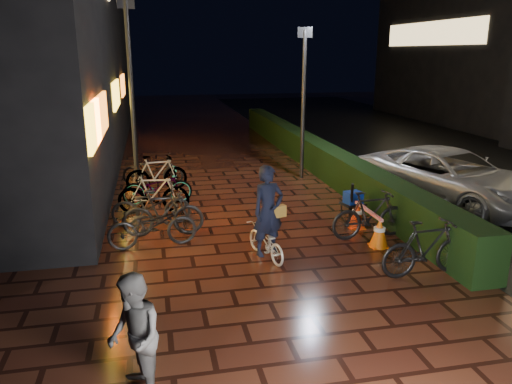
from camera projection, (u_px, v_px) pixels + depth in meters
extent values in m
plane|color=#381911|center=(278.00, 260.00, 9.94)|extent=(80.00, 80.00, 0.00)
cube|color=black|center=(505.00, 178.00, 16.43)|extent=(11.00, 60.00, 0.01)
cube|color=black|center=(312.00, 152.00, 18.00)|extent=(0.70, 20.00, 1.00)
imported|color=#5F5F62|center=(134.00, 338.00, 5.83)|extent=(0.75, 0.88, 1.57)
imported|color=#A2A2A6|center=(450.00, 177.00, 13.44)|extent=(4.22, 5.85, 1.48)
cube|color=yellow|center=(94.00, 125.00, 9.97)|extent=(0.08, 2.00, 0.90)
cube|color=orange|center=(100.00, 116.00, 11.38)|extent=(0.08, 3.00, 0.90)
cube|color=yellow|center=(116.00, 94.00, 17.03)|extent=(0.08, 2.80, 0.90)
cube|color=orange|center=(123.00, 85.00, 21.74)|extent=(0.08, 2.20, 0.90)
cube|color=#FFD88C|center=(431.00, 33.00, 28.20)|extent=(0.06, 10.00, 1.30)
cylinder|color=black|center=(303.00, 106.00, 15.84)|extent=(0.16, 0.16, 4.67)
cube|color=black|center=(305.00, 32.00, 15.23)|extent=(0.44, 0.23, 0.31)
cylinder|color=black|center=(131.00, 90.00, 16.17)|extent=(0.17, 0.17, 5.59)
cube|color=black|center=(126.00, 2.00, 15.44)|extent=(0.54, 0.17, 0.38)
imported|color=white|center=(265.00, 242.00, 9.96)|extent=(0.83, 1.42, 0.71)
imported|color=black|center=(268.00, 211.00, 9.69)|extent=(0.75, 0.60, 1.80)
cube|color=olive|center=(278.00, 211.00, 9.77)|extent=(0.34, 0.22, 0.23)
cone|color=orange|center=(379.00, 232.00, 10.56)|extent=(0.41, 0.41, 0.64)
cone|color=#F73B0D|center=(357.00, 215.00, 11.69)|extent=(0.41, 0.41, 0.64)
cube|color=#FF5D0D|center=(378.00, 246.00, 10.64)|extent=(0.35, 0.35, 0.03)
cube|color=#EB510C|center=(356.00, 227.00, 11.77)|extent=(0.35, 0.35, 0.03)
cube|color=red|center=(368.00, 211.00, 11.04)|extent=(0.07, 1.38, 0.06)
cube|color=black|center=(353.00, 204.00, 12.28)|extent=(0.62, 0.54, 0.04)
cylinder|color=black|center=(349.00, 215.00, 12.10)|extent=(0.03, 0.03, 0.37)
cylinder|color=black|center=(364.00, 213.00, 12.26)|extent=(0.03, 0.03, 0.37)
cylinder|color=black|center=(341.00, 211.00, 12.41)|extent=(0.03, 0.03, 0.37)
cylinder|color=black|center=(356.00, 209.00, 12.58)|extent=(0.03, 0.03, 0.37)
cube|color=#0B2795|center=(353.00, 197.00, 12.24)|extent=(0.45, 0.40, 0.29)
cylinder|color=black|center=(351.00, 200.00, 12.06)|extent=(0.21, 0.41, 0.95)
imported|color=black|center=(157.00, 173.00, 14.72)|extent=(1.86, 0.76, 1.09)
imported|color=black|center=(153.00, 170.00, 15.36)|extent=(1.94, 0.94, 0.98)
imported|color=black|center=(152.00, 225.00, 10.50)|extent=(1.92, 0.85, 0.98)
imported|color=black|center=(157.00, 187.00, 13.48)|extent=(1.90, 0.75, 0.98)
imported|color=black|center=(163.00, 213.00, 11.12)|extent=(1.83, 0.60, 1.09)
imported|color=black|center=(151.00, 205.00, 11.87)|extent=(1.87, 0.67, 0.98)
imported|color=black|center=(154.00, 193.00, 12.68)|extent=(1.86, 0.72, 1.09)
imported|color=black|center=(427.00, 248.00, 9.12)|extent=(1.83, 0.58, 1.09)
imported|color=black|center=(370.00, 215.00, 10.99)|extent=(1.83, 0.59, 1.09)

